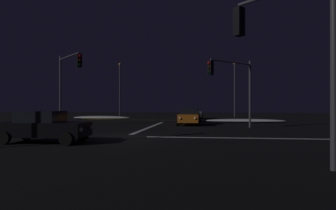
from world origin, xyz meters
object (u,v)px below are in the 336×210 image
object	(u,v)px
sedan_gray	(195,113)
traffic_signal_nw	(68,76)
sedan_orange	(189,116)
sedan_black_crossing	(44,127)
sedan_green	(192,114)
traffic_signal_ne	(233,80)
streetlamp_left_far	(120,86)
streetlamp_right_far	(235,85)
traffic_signal_se	(286,38)

from	to	relation	value
sedan_gray	traffic_signal_nw	xyz separation A→B (m)	(-10.13, -16.17, 3.54)
sedan_orange	sedan_black_crossing	world-z (taller)	same
sedan_green	sedan_gray	bearing A→B (deg)	88.98
sedan_green	traffic_signal_ne	world-z (taller)	traffic_signal_ne
streetlamp_left_far	streetlamp_right_far	bearing A→B (deg)	0.00
sedan_orange	traffic_signal_se	world-z (taller)	traffic_signal_se
sedan_orange	traffic_signal_ne	world-z (taller)	traffic_signal_ne
traffic_signal_nw	sedan_orange	bearing A→B (deg)	20.68
sedan_green	sedan_black_crossing	distance (m)	20.74
traffic_signal_se	sedan_orange	bearing A→B (deg)	102.93
streetlamp_left_far	sedan_black_crossing	bearing A→B (deg)	-80.08
sedan_green	streetlamp_right_far	bearing A→B (deg)	65.68
traffic_signal_se	streetlamp_left_far	world-z (taller)	streetlamp_left_far
sedan_green	streetlamp_right_far	distance (m)	14.94
sedan_orange	sedan_green	world-z (taller)	same
sedan_green	sedan_gray	world-z (taller)	same
sedan_black_crossing	traffic_signal_nw	distance (m)	11.51
traffic_signal_se	streetlamp_left_far	distance (m)	40.17
traffic_signal_nw	sedan_black_crossing	bearing A→B (deg)	-70.27
traffic_signal_se	streetlamp_right_far	bearing A→B (deg)	87.28
sedan_gray	traffic_signal_ne	world-z (taller)	traffic_signal_ne
sedan_gray	traffic_signal_se	world-z (taller)	traffic_signal_se
traffic_signal_ne	streetlamp_left_far	size ratio (longest dim) A/B	0.64
sedan_green	streetlamp_left_far	world-z (taller)	streetlamp_left_far
sedan_gray	traffic_signal_nw	bearing A→B (deg)	-122.08
sedan_gray	traffic_signal_se	size ratio (longest dim) A/B	0.74
traffic_signal_ne	streetlamp_right_far	distance (m)	22.82
traffic_signal_nw	streetlamp_left_far	xyz separation A→B (m)	(-2.05, 22.55, 0.63)
sedan_gray	streetlamp_left_far	distance (m)	14.37
sedan_black_crossing	traffic_signal_ne	xyz separation A→B (m)	(10.04, 10.17, 3.05)
traffic_signal_se	streetlamp_left_far	size ratio (longest dim) A/B	0.69
sedan_black_crossing	traffic_signal_ne	world-z (taller)	traffic_signal_ne
traffic_signal_nw	streetlamp_right_far	world-z (taller)	streetlamp_right_far
sedan_orange	traffic_signal_ne	size ratio (longest dim) A/B	0.79
sedan_orange	sedan_gray	bearing A→B (deg)	89.65
sedan_black_crossing	traffic_signal_se	world-z (taller)	traffic_signal_se
sedan_gray	traffic_signal_nw	distance (m)	19.40
traffic_signal_nw	streetlamp_right_far	size ratio (longest dim) A/B	0.74
sedan_orange	sedan_gray	xyz separation A→B (m)	(0.07, 12.37, 0.00)
traffic_signal_ne	traffic_signal_nw	world-z (taller)	traffic_signal_nw
sedan_orange	streetlamp_left_far	size ratio (longest dim) A/B	0.50
sedan_orange	streetlamp_right_far	xyz separation A→B (m)	(5.87, 18.75, 4.08)
sedan_gray	sedan_black_crossing	distance (m)	27.25
sedan_green	sedan_black_crossing	bearing A→B (deg)	-107.72
sedan_orange	sedan_black_crossing	size ratio (longest dim) A/B	1.00
streetlamp_right_far	streetlamp_left_far	size ratio (longest dim) A/B	0.98
sedan_black_crossing	traffic_signal_ne	distance (m)	14.61
traffic_signal_se	sedan_green	bearing A→B (deg)	100.01
sedan_gray	streetlamp_right_far	xyz separation A→B (m)	(5.80, 6.38, 4.08)
sedan_black_crossing	sedan_orange	bearing A→B (deg)	65.74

